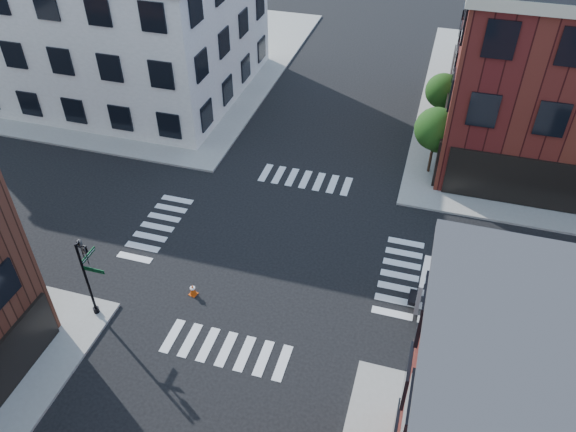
# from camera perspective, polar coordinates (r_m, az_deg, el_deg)

# --- Properties ---
(ground) EXTENTS (120.00, 120.00, 0.00)m
(ground) POSITION_cam_1_polar(r_m,az_deg,el_deg) (31.00, -1.59, -3.48)
(ground) COLOR black
(ground) RESTS_ON ground
(sidewalk_nw) EXTENTS (30.00, 30.00, 0.15)m
(sidewalk_nw) POSITION_cam_1_polar(r_m,az_deg,el_deg) (55.27, -16.42, 15.36)
(sidewalk_nw) COLOR gray
(sidewalk_nw) RESTS_ON ground
(building_nw) EXTENTS (22.00, 16.00, 11.00)m
(building_nw) POSITION_cam_1_polar(r_m,az_deg,el_deg) (48.44, -18.49, 18.61)
(building_nw) COLOR beige
(building_nw) RESTS_ON ground
(tree_near) EXTENTS (2.69, 2.69, 4.49)m
(tree_near) POSITION_cam_1_polar(r_m,az_deg,el_deg) (36.29, 14.87, 8.33)
(tree_near) COLOR black
(tree_near) RESTS_ON ground
(tree_far) EXTENTS (2.43, 2.43, 4.07)m
(tree_far) POSITION_cam_1_polar(r_m,az_deg,el_deg) (41.74, 15.50, 11.98)
(tree_far) COLOR black
(tree_far) RESTS_ON ground
(signal_pole) EXTENTS (1.29, 1.24, 4.60)m
(signal_pole) POSITION_cam_1_polar(r_m,az_deg,el_deg) (27.35, -19.73, -5.26)
(signal_pole) COLOR black
(signal_pole) RESTS_ON ground
(box_truck) EXTENTS (7.59, 2.50, 3.40)m
(box_truck) POSITION_cam_1_polar(r_m,az_deg,el_deg) (27.90, 21.09, -7.80)
(box_truck) COLOR silver
(box_truck) RESTS_ON ground
(traffic_cone) EXTENTS (0.45, 0.45, 0.69)m
(traffic_cone) POSITION_cam_1_polar(r_m,az_deg,el_deg) (28.81, -9.66, -7.39)
(traffic_cone) COLOR #D24409
(traffic_cone) RESTS_ON ground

